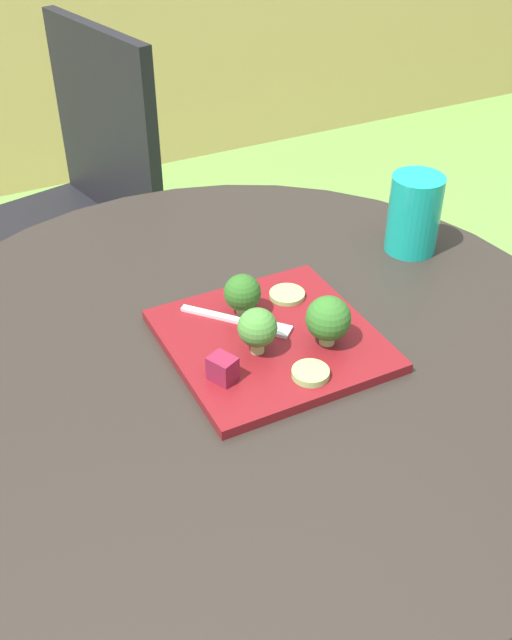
{
  "coord_description": "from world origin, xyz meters",
  "views": [
    {
      "loc": [
        -0.32,
        -0.68,
        1.33
      ],
      "look_at": [
        0.02,
        -0.01,
        0.77
      ],
      "focal_mm": 41.51,
      "sensor_mm": 36.0,
      "label": 1
    }
  ],
  "objects_px": {
    "salad_plate": "(271,340)",
    "fork": "(246,322)",
    "patio_chair": "(72,196)",
    "drinking_glass": "(414,218)"
  },
  "relations": [
    {
      "from": "salad_plate",
      "to": "fork",
      "type": "distance_m",
      "value": 0.04
    },
    {
      "from": "drinking_glass",
      "to": "salad_plate",
      "type": "bearing_deg",
      "value": -159.05
    },
    {
      "from": "patio_chair",
      "to": "salad_plate",
      "type": "relative_size",
      "value": 3.48
    },
    {
      "from": "patio_chair",
      "to": "drinking_glass",
      "type": "relative_size",
      "value": 7.39
    },
    {
      "from": "salad_plate",
      "to": "patio_chair",
      "type": "bearing_deg",
      "value": 91.81
    },
    {
      "from": "salad_plate",
      "to": "drinking_glass",
      "type": "height_order",
      "value": "drinking_glass"
    },
    {
      "from": "patio_chair",
      "to": "drinking_glass",
      "type": "bearing_deg",
      "value": -67.98
    },
    {
      "from": "patio_chair",
      "to": "fork",
      "type": "bearing_deg",
      "value": -89.18
    },
    {
      "from": "drinking_glass",
      "to": "fork",
      "type": "relative_size",
      "value": 0.97
    },
    {
      "from": "patio_chair",
      "to": "drinking_glass",
      "type": "xyz_separation_m",
      "value": [
        0.34,
        -0.83,
        0.26
      ]
    }
  ]
}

